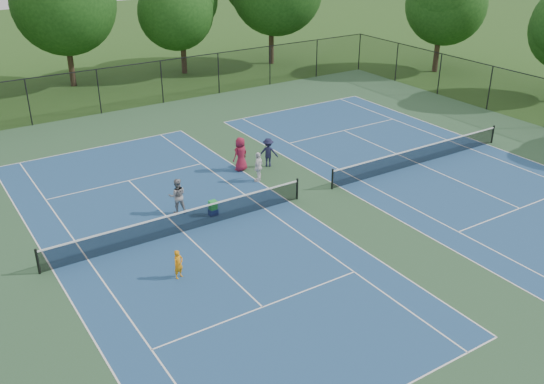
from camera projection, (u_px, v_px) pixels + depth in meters
ground at (315, 194)px, 29.29m from camera, size 140.00×140.00×0.00m
court_pad at (315, 194)px, 29.29m from camera, size 36.00×36.00×0.01m
tennis_court_left at (183, 230)px, 25.81m from camera, size 12.00×23.83×1.07m
tennis_court_right at (419, 162)px, 32.69m from camera, size 12.00×23.83×1.07m
perimeter_fence at (316, 163)px, 28.61m from camera, size 36.08×36.08×3.02m
tree_back_c at (181, 5)px, 48.40m from camera, size 6.00×6.00×8.40m
tree_side_e at (443, 0)px, 48.76m from camera, size 6.60×6.60×8.87m
child_player at (178, 264)px, 22.44m from camera, size 0.49×0.40×1.15m
instructor at (177, 196)px, 27.18m from camera, size 0.96×0.85×1.66m
bystander_a at (258, 167)px, 30.36m from camera, size 0.95×0.86×1.56m
bystander_b at (268, 152)px, 32.12m from camera, size 1.17×1.07×1.58m
bystander_c at (241, 154)px, 31.57m from camera, size 0.99×0.76×1.81m
ball_crate at (213, 212)px, 27.22m from camera, size 0.43×0.33×0.30m
ball_hopper at (213, 205)px, 27.07m from camera, size 0.35×0.29×0.40m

